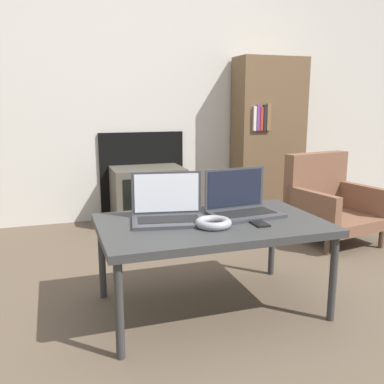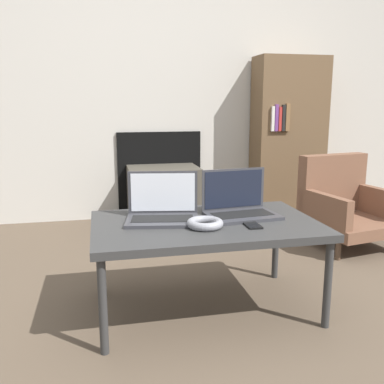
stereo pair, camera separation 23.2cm
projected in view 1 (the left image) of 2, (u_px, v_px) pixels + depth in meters
ground_plane at (239, 343)px, 1.84m from camera, size 14.00×14.00×0.00m
wall_back at (134, 70)px, 3.62m from camera, size 7.00×0.08×2.60m
table at (211, 228)px, 2.07m from camera, size 1.08×0.66×0.45m
laptop_left at (168, 210)px, 2.07m from camera, size 0.38×0.29×0.23m
laptop_right at (242, 205)px, 2.19m from camera, size 0.37×0.27×0.23m
headphones at (213, 223)px, 1.97m from camera, size 0.17×0.17×0.04m
phone at (258, 223)px, 2.02m from camera, size 0.06×0.13×0.01m
tv at (148, 196)px, 3.61m from camera, size 0.59×0.43×0.48m
armchair at (328, 201)px, 3.19m from camera, size 0.64×0.63×0.64m
bookshelf at (268, 137)px, 3.92m from camera, size 0.63×0.32×1.41m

